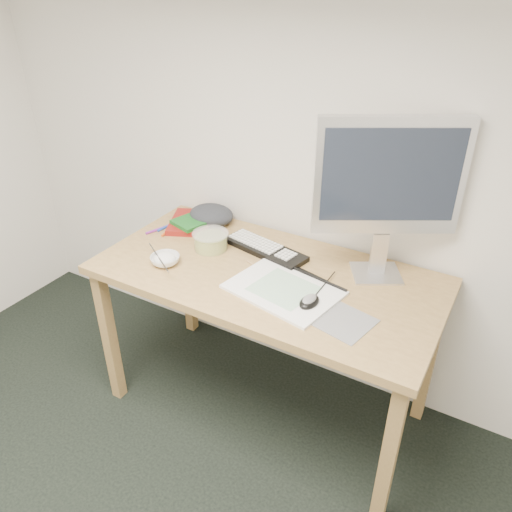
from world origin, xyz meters
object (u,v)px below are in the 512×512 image
at_px(desk, 266,289).
at_px(keyboard, 265,249).
at_px(sketchpad, 284,290).
at_px(monitor, 389,182).
at_px(rice_bowl, 165,260).

xyz_separation_m(desk, keyboard, (-0.09, 0.14, 0.09)).
bearing_deg(sketchpad, monitor, 58.39).
distance_m(desk, keyboard, 0.19).
relative_size(desk, monitor, 2.20).
distance_m(sketchpad, keyboard, 0.31).
xyz_separation_m(sketchpad, monitor, (0.27, 0.29, 0.39)).
bearing_deg(monitor, sketchpad, -162.29).
relative_size(sketchpad, keyboard, 1.04).
distance_m(desk, monitor, 0.65).
distance_m(desk, rice_bowl, 0.44).
height_order(desk, sketchpad, sketchpad).
xyz_separation_m(desk, sketchpad, (0.12, -0.08, 0.09)).
height_order(desk, monitor, monitor).
height_order(sketchpad, keyboard, keyboard).
bearing_deg(desk, keyboard, 120.75).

